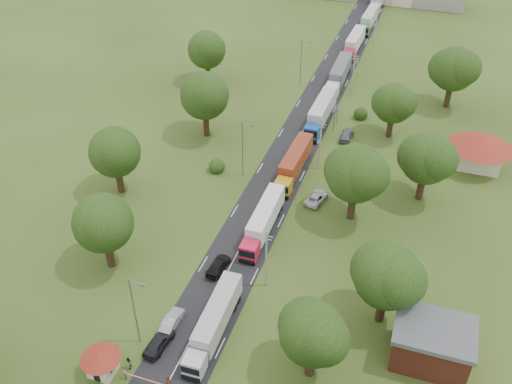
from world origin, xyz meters
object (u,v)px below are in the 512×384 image
at_px(info_sign, 336,113).
at_px(boom_barrier, 152,382).
at_px(pedestrian_near, 169,383).
at_px(car_lane_front, 159,342).
at_px(truck_0, 215,321).
at_px(car_lane_mid, 172,321).
at_px(guard_booth, 101,359).

bearing_deg(info_sign, boom_barrier, -96.24).
bearing_deg(pedestrian_near, car_lane_front, 113.00).
xyz_separation_m(boom_barrier, car_lane_front, (-1.64, 5.00, -0.09)).
bearing_deg(pedestrian_near, boom_barrier, -179.47).
distance_m(truck_0, car_lane_front, 6.64).
bearing_deg(car_lane_mid, info_sign, -98.91).
bearing_deg(guard_booth, pedestrian_near, 3.50).
relative_size(boom_barrier, pedestrian_near, 5.67).
bearing_deg(car_lane_front, guard_booth, 56.04).
bearing_deg(guard_booth, info_sign, 78.32).
distance_m(truck_0, pedestrian_near, 8.68).
distance_m(guard_booth, car_lane_mid, 9.45).
bearing_deg(car_lane_front, pedestrian_near, 133.14).
bearing_deg(truck_0, boom_barrier, -112.21).
distance_m(car_lane_mid, pedestrian_near, 8.59).
bearing_deg(boom_barrier, guard_booth, -179.99).
relative_size(boom_barrier, truck_0, 0.68).
relative_size(truck_0, car_lane_front, 2.88).
distance_m(car_lane_front, pedestrian_near, 5.68).
xyz_separation_m(info_sign, car_lane_front, (-8.20, -55.00, -2.20)).
xyz_separation_m(boom_barrier, info_sign, (6.56, 60.00, 2.11)).
bearing_deg(car_lane_mid, boom_barrier, 101.25).
bearing_deg(guard_booth, car_lane_front, 49.98).
bearing_deg(truck_0, car_lane_mid, -174.31).
height_order(car_lane_front, pedestrian_near, pedestrian_near).
distance_m(info_sign, car_lane_front, 55.65).
bearing_deg(pedestrian_near, info_sign, 71.33).
xyz_separation_m(car_lane_front, pedestrian_near, (3.43, -4.53, 0.01)).
relative_size(truck_0, pedestrian_near, 8.34).
bearing_deg(boom_barrier, info_sign, 83.76).
relative_size(car_lane_mid, pedestrian_near, 2.68).
height_order(boom_barrier, car_lane_front, car_lane_front).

